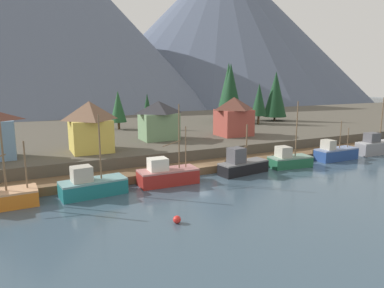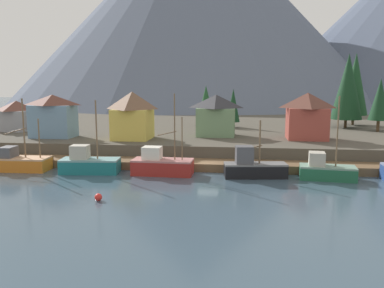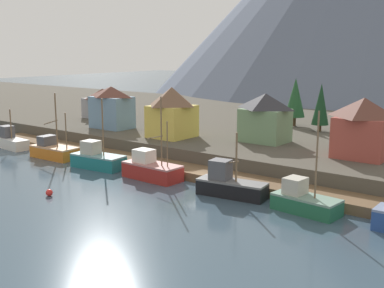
{
  "view_description": "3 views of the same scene",
  "coord_description": "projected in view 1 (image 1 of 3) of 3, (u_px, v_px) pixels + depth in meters",
  "views": [
    {
      "loc": [
        -20.79,
        -39.56,
        12.5
      ],
      "look_at": [
        0.45,
        3.36,
        3.59
      ],
      "focal_mm": 32.88,
      "sensor_mm": 36.0,
      "label": 1
    },
    {
      "loc": [
        3.93,
        -47.31,
        10.91
      ],
      "look_at": [
        -2.21,
        1.86,
        3.17
      ],
      "focal_mm": 37.43,
      "sensor_mm": 36.0,
      "label": 2
    },
    {
      "loc": [
        31.37,
        -41.57,
        14.62
      ],
      "look_at": [
        -1.74,
        1.18,
        4.07
      ],
      "focal_mm": 45.62,
      "sensor_mm": 36.0,
      "label": 3
    }
  ],
  "objects": [
    {
      "name": "ground_plane",
      "position": [
        149.0,
        151.0,
        63.92
      ],
      "size": [
        400.0,
        400.0,
        1.0
      ],
      "primitive_type": "cube",
      "color": "#384C5B"
    },
    {
      "name": "dock",
      "position": [
        194.0,
        168.0,
        47.87
      ],
      "size": [
        80.0,
        4.0,
        1.6
      ],
      "color": "brown",
      "rests_on": "ground_plane"
    },
    {
      "name": "shoreline_bank",
      "position": [
        130.0,
        133.0,
        74.18
      ],
      "size": [
        400.0,
        56.0,
        2.5
      ],
      "primitive_type": "cube",
      "color": "#4C473D",
      "rests_on": "ground_plane"
    },
    {
      "name": "mountain_central_peak",
      "position": [
        21.0,
        6.0,
        144.12
      ],
      "size": [
        157.27,
        157.27,
        83.56
      ],
      "primitive_type": "cone",
      "color": "slate",
      "rests_on": "ground_plane"
    },
    {
      "name": "mountain_east_peak",
      "position": [
        195.0,
        55.0,
        195.18
      ],
      "size": [
        80.17,
        80.17,
        50.58
      ],
      "primitive_type": "cone",
      "color": "slate",
      "rests_on": "ground_plane"
    },
    {
      "name": "mountain_far_ridge",
      "position": [
        223.0,
        28.0,
        209.78
      ],
      "size": [
        170.32,
        170.32,
        84.12
      ],
      "primitive_type": "cone",
      "color": "#4C566B",
      "rests_on": "ground_plane"
    },
    {
      "name": "fishing_boat_teal",
      "position": [
        92.0,
        185.0,
        38.07
      ],
      "size": [
        7.18,
        3.5,
        8.75
      ],
      "rotation": [
        0.0,
        0.0,
        0.1
      ],
      "color": "#196B70",
      "rests_on": "ground_plane"
    },
    {
      "name": "fishing_boat_red",
      "position": [
        167.0,
        175.0,
        42.16
      ],
      "size": [
        7.17,
        3.06,
        9.56
      ],
      "rotation": [
        0.0,
        0.0,
        -0.02
      ],
      "color": "maroon",
      "rests_on": "ground_plane"
    },
    {
      "name": "fishing_boat_black",
      "position": [
        242.0,
        165.0,
        46.75
      ],
      "size": [
        7.35,
        3.24,
        6.59
      ],
      "rotation": [
        0.0,
        0.0,
        0.13
      ],
      "color": "black",
      "rests_on": "ground_plane"
    },
    {
      "name": "fishing_boat_green",
      "position": [
        289.0,
        160.0,
        50.34
      ],
      "size": [
        6.3,
        3.25,
        9.38
      ],
      "rotation": [
        0.0,
        0.0,
        -0.1
      ],
      "color": "#1E5B3D",
      "rests_on": "ground_plane"
    },
    {
      "name": "fishing_boat_blue",
      "position": [
        335.0,
        153.0,
        54.84
      ],
      "size": [
        7.11,
        2.55,
        6.1
      ],
      "rotation": [
        0.0,
        0.0,
        0.01
      ],
      "color": "navy",
      "rests_on": "ground_plane"
    },
    {
      "name": "fishing_boat_grey",
      "position": [
        374.0,
        146.0,
        58.89
      ],
      "size": [
        7.08,
        2.4,
        9.47
      ],
      "rotation": [
        0.0,
        0.0,
        -0.03
      ],
      "color": "gray",
      "rests_on": "ground_plane"
    },
    {
      "name": "house_green",
      "position": [
        159.0,
        120.0,
        58.16
      ],
      "size": [
        6.13,
        4.81,
        6.43
      ],
      "color": "#6B8E66",
      "rests_on": "shoreline_bank"
    },
    {
      "name": "house_yellow",
      "position": [
        90.0,
        126.0,
        48.58
      ],
      "size": [
        5.57,
        5.85,
        6.99
      ],
      "color": "gold",
      "rests_on": "shoreline_bank"
    },
    {
      "name": "house_red",
      "position": [
        234.0,
        116.0,
        62.34
      ],
      "size": [
        5.95,
        5.12,
        6.83
      ],
      "color": "#9E4238",
      "rests_on": "shoreline_bank"
    },
    {
      "name": "conifer_near_left",
      "position": [
        147.0,
        109.0,
        70.02
      ],
      "size": [
        2.53,
        2.53,
        7.17
      ],
      "color": "#4C3823",
      "rests_on": "shoreline_bank"
    },
    {
      "name": "conifer_near_right",
      "position": [
        259.0,
        100.0,
        77.26
      ],
      "size": [
        3.43,
        3.43,
        9.01
      ],
      "color": "#4C3823",
      "rests_on": "shoreline_bank"
    },
    {
      "name": "conifer_mid_left",
      "position": [
        275.0,
        94.0,
        83.92
      ],
      "size": [
        5.53,
        5.53,
        11.76
      ],
      "color": "#4C3823",
      "rests_on": "shoreline_bank"
    },
    {
      "name": "conifer_mid_right",
      "position": [
        230.0,
        90.0,
        79.98
      ],
      "size": [
        5.63,
        5.63,
        13.49
      ],
      "color": "#4C3823",
      "rests_on": "shoreline_bank"
    },
    {
      "name": "conifer_back_left",
      "position": [
        228.0,
        87.0,
        85.51
      ],
      "size": [
        5.22,
        5.22,
        13.88
      ],
      "color": "#4C3823",
      "rests_on": "shoreline_bank"
    },
    {
      "name": "conifer_back_right",
      "position": [
        118.0,
        106.0,
        69.64
      ],
      "size": [
        3.18,
        3.18,
        7.7
      ],
      "color": "#4C3823",
      "rests_on": "shoreline_bank"
    },
    {
      "name": "channel_buoy",
      "position": [
        177.0,
        220.0,
        30.78
      ],
      "size": [
        0.7,
        0.7,
        0.7
      ],
      "primitive_type": "sphere",
      "color": "red",
      "rests_on": "ground_plane"
    }
  ]
}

